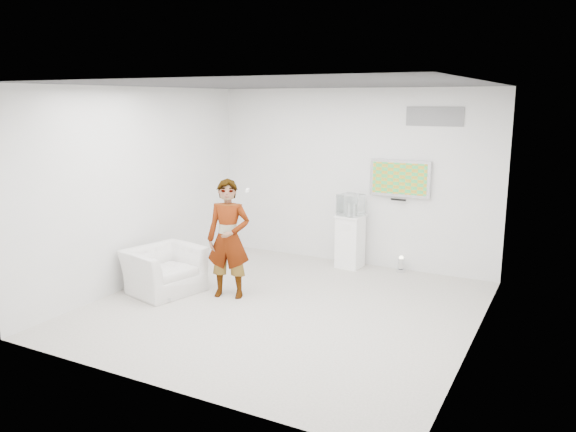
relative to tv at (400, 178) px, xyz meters
The scene contains 10 objects.
room 2.59m from the tv, 109.13° to the right, with size 5.01×5.01×3.00m.
tv is the anchor object (origin of this frame).
logo_decal 1.12m from the tv, ahead, with size 0.90×0.02×0.30m, color slate.
person 3.06m from the tv, 126.36° to the right, with size 0.63×0.41×1.72m, color white.
armchair 4.03m from the tv, 135.56° to the right, with size 1.02×0.89×0.66m, color white.
pedestal 1.35m from the tv, 163.01° to the right, with size 0.44×0.44×0.90m, color white.
floor_uplight 1.43m from the tv, 44.86° to the right, with size 0.17×0.17×0.26m, color silver.
vitrine 0.92m from the tv, 163.01° to the right, with size 0.36×0.36×0.36m, color white.
console 0.96m from the tv, 163.01° to the right, with size 0.05×0.15×0.20m, color white.
wii_remote 2.69m from the tv, 125.78° to the right, with size 0.04×0.15×0.04m, color white.
Camera 1 is at (3.44, -6.45, 2.82)m, focal length 35.00 mm.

